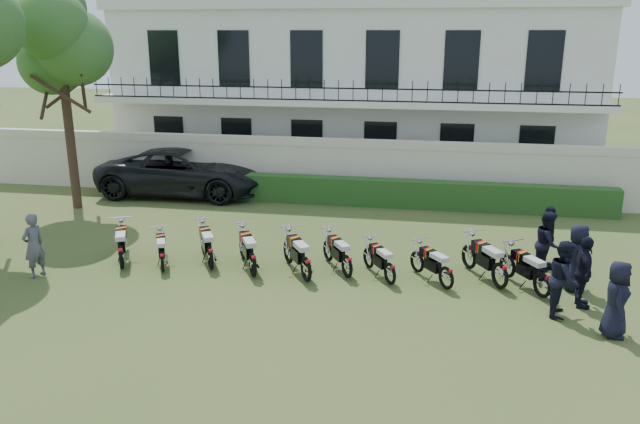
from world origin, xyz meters
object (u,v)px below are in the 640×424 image
object	(u,v)px
officer_2	(584,272)
motorcycle_8	(500,270)
suv	(184,172)
motorcycle_3	(253,259)
motorcycle_6	(390,268)
officer_1	(564,278)
motorcycle_4	(306,263)
motorcycle_5	(347,261)
tree_west_near	(60,40)
motorcycle_0	(121,252)
motorcycle_9	(543,279)
inspector	(34,246)
officer_5	(548,237)
motorcycle_7	(447,272)
officer_4	(548,244)
motorcycle_1	(162,257)
motorcycle_2	(210,252)
officer_0	(617,299)
officer_3	(577,258)

from	to	relation	value
officer_2	motorcycle_8	bearing A→B (deg)	71.30
suv	motorcycle_3	bearing A→B (deg)	-148.64
motorcycle_6	officer_1	distance (m)	4.07
motorcycle_4	officer_2	world-z (taller)	officer_2
motorcycle_5	motorcycle_6	bearing A→B (deg)	-43.76
tree_west_near	motorcycle_8	xyz separation A→B (m)	(14.35, -4.96, -5.37)
motorcycle_0	motorcycle_9	xyz separation A→B (m)	(10.77, 0.09, -0.01)
suv	inspector	distance (m)	8.78
motorcycle_0	officer_5	bearing A→B (deg)	-14.14
motorcycle_7	officer_4	bearing A→B (deg)	-6.15
officer_5	tree_west_near	bearing A→B (deg)	79.90
motorcycle_1	motorcycle_4	size ratio (longest dim) A/B	0.89
motorcycle_2	officer_4	bearing A→B (deg)	-19.94
inspector	motorcycle_5	bearing A→B (deg)	116.18
motorcycle_9	officer_0	distance (m)	2.11
motorcycle_2	motorcycle_9	xyz separation A→B (m)	(8.42, -0.31, -0.01)
tree_west_near	officer_4	world-z (taller)	tree_west_near
motorcycle_3	inspector	world-z (taller)	inspector
officer_2	motorcycle_7	bearing A→B (deg)	85.11
officer_1	officer_2	world-z (taller)	officer_1
officer_3	motorcycle_5	bearing A→B (deg)	98.18
motorcycle_1	officer_2	bearing A→B (deg)	-26.72
officer_4	suv	bearing A→B (deg)	78.67
motorcycle_3	officer_4	distance (m)	7.67
motorcycle_9	officer_2	bearing A→B (deg)	-52.73
motorcycle_0	motorcycle_1	world-z (taller)	motorcycle_0
motorcycle_2	motorcycle_7	xyz separation A→B (m)	(6.18, -0.21, -0.05)
motorcycle_0	motorcycle_5	xyz separation A→B (m)	(6.02, 0.48, -0.03)
motorcycle_4	officer_5	world-z (taller)	officer_5
motorcycle_0	motorcycle_3	world-z (taller)	motorcycle_3
motorcycle_2	officer_3	size ratio (longest dim) A/B	1.08
suv	motorcycle_5	bearing A→B (deg)	-136.46
motorcycle_0	suv	bearing A→B (deg)	75.15
motorcycle_1	motorcycle_5	bearing A→B (deg)	-19.87
officer_4	officer_5	xyz separation A→B (m)	(0.07, 0.50, 0.01)
motorcycle_4	officer_5	bearing A→B (deg)	-12.10
motorcycle_1	officer_4	world-z (taller)	officer_4
officer_3	motorcycle_7	bearing A→B (deg)	105.82
suv	officer_2	bearing A→B (deg)	-123.61
motorcycle_2	motorcycle_3	distance (m)	1.30
motorcycle_5	officer_0	xyz separation A→B (m)	(5.93, -2.11, 0.35)
suv	officer_3	distance (m)	14.92
motorcycle_6	inspector	world-z (taller)	inspector
suv	officer_1	size ratio (longest dim) A/B	3.70
inspector	officer_3	size ratio (longest dim) A/B	1.01
motorcycle_5	motorcycle_9	world-z (taller)	motorcycle_9
motorcycle_0	motorcycle_4	xyz separation A→B (m)	(5.04, 0.02, 0.01)
motorcycle_9	inspector	bearing A→B (deg)	153.60
motorcycle_7	motorcycle_0	bearing A→B (deg)	144.69
motorcycle_8	motorcycle_9	bearing A→B (deg)	-50.40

